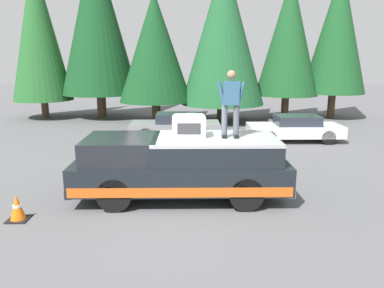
{
  "coord_description": "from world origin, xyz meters",
  "views": [
    {
      "loc": [
        -8.9,
        -0.35,
        3.62
      ],
      "look_at": [
        0.93,
        -0.5,
        1.35
      ],
      "focal_mm": 34.71,
      "sensor_mm": 36.0,
      "label": 1
    }
  ],
  "objects": [
    {
      "name": "ground_plane",
      "position": [
        0.0,
        0.0,
        0.0
      ],
      "size": [
        90.0,
        90.0,
        0.0
      ],
      "primitive_type": "plane",
      "color": "#565659"
    },
    {
      "name": "pickup_truck",
      "position": [
        0.43,
        -0.2,
        0.87
      ],
      "size": [
        2.01,
        5.54,
        1.65
      ],
      "color": "black",
      "rests_on": "ground"
    },
    {
      "name": "conifer_far_left",
      "position": [
        13.9,
        -9.33,
        5.21
      ],
      "size": [
        3.7,
        3.7,
        8.89
      ],
      "color": "#4C3826",
      "rests_on": "ground"
    },
    {
      "name": "compressor_unit",
      "position": [
        0.5,
        -0.41,
        1.93
      ],
      "size": [
        0.65,
        0.84,
        0.56
      ],
      "color": "silver",
      "rests_on": "pickup_truck"
    },
    {
      "name": "conifer_center_right",
      "position": [
        12.58,
        1.42,
        4.21
      ],
      "size": [
        4.15,
        4.15,
        7.24
      ],
      "color": "#4C3826",
      "rests_on": "ground"
    },
    {
      "name": "parked_car_white",
      "position": [
        7.31,
        -5.19,
        0.58
      ],
      "size": [
        1.64,
        4.1,
        1.16
      ],
      "color": "white",
      "rests_on": "ground"
    },
    {
      "name": "conifer_center_left",
      "position": [
        12.67,
        -2.42,
        5.03
      ],
      "size": [
        4.76,
        4.76,
        9.05
      ],
      "color": "#4C3826",
      "rests_on": "ground"
    },
    {
      "name": "traffic_cone",
      "position": [
        -0.93,
        3.52,
        0.29
      ],
      "size": [
        0.47,
        0.47,
        0.62
      ],
      "color": "black",
      "rests_on": "ground"
    },
    {
      "name": "conifer_right",
      "position": [
        14.35,
        4.97,
        5.96
      ],
      "size": [
        4.61,
        4.61,
        10.48
      ],
      "color": "#4C3826",
      "rests_on": "ground"
    },
    {
      "name": "conifer_left",
      "position": [
        13.59,
        -6.36,
        4.9
      ],
      "size": [
        3.7,
        3.7,
        8.38
      ],
      "color": "#4C3826",
      "rests_on": "ground"
    },
    {
      "name": "conifer_far_right",
      "position": [
        14.13,
        8.43,
        5.27
      ],
      "size": [
        3.52,
        3.52,
        9.45
      ],
      "color": "#4C3826",
      "rests_on": "ground"
    },
    {
      "name": "parked_car_grey",
      "position": [
        8.03,
        0.17,
        0.58
      ],
      "size": [
        1.64,
        4.1,
        1.16
      ],
      "color": "gray",
      "rests_on": "ground"
    },
    {
      "name": "person_on_truck_bed",
      "position": [
        0.36,
        -1.46,
        2.55
      ],
      "size": [
        0.29,
        0.72,
        1.69
      ],
      "color": "#4C515B",
      "rests_on": "pickup_truck"
    }
  ]
}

